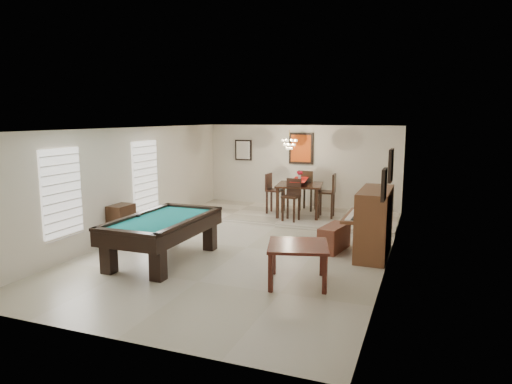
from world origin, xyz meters
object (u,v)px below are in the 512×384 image
Objects in this scene: flower_vase at (300,175)px; square_table at (298,264)px; dining_chair_east at (326,196)px; piano_bench at (334,238)px; dining_chair_north at (308,190)px; dining_chair_south at (291,200)px; dining_chair_west at (275,193)px; upright_piano at (366,222)px; apothecary_chest at (122,224)px; pool_table at (163,240)px; dining_table at (299,198)px; chandelier at (289,140)px.

square_table is at bearing -74.82° from flower_vase.
piano_bench is at bearing 12.04° from dining_chair_east.
dining_chair_north is (0.04, 0.78, -0.54)m from flower_vase.
flower_vase is 0.95m from dining_chair_north.
dining_chair_west is (-0.71, 0.76, 0.01)m from dining_chair_south.
square_table is 0.91× the size of dining_chair_south.
upright_piano is 5.41m from apothecary_chest.
dining_chair_east is at bearing 63.46° from pool_table.
piano_bench is at bearing 120.34° from dining_chair_north.
dining_table is at bearing 128.92° from upright_piano.
piano_bench is 0.87× the size of dining_chair_west.
chandelier is at bearing 69.41° from dining_chair_north.
square_table is at bearing 109.82° from dining_chair_north.
apothecary_chest is 4.36m from dining_chair_south.
dining_chair_west is (-2.92, 2.73, -0.01)m from upright_piano.
upright_piano reaches higher than square_table.
dining_chair_east is at bearing 117.67° from upright_piano.
square_table is 4.34m from dining_chair_south.
chandelier is (-2.51, 2.77, 1.51)m from upright_piano.
piano_bench is at bearing -136.38° from dining_chair_west.
piano_bench is at bearing 84.93° from square_table.
piano_bench is 3.80m from chandelier.
chandelier is (-0.33, 0.07, 1.58)m from dining_table.
pool_table is 5.10m from chandelier.
pool_table is at bearing -25.62° from apothecary_chest.
piano_bench is 3.05m from dining_table.
piano_bench is 0.82× the size of dining_table.
chandelier is (-1.09, 0.06, 1.48)m from dining_chair_east.
pool_table is at bearing -108.83° from dining_table.
dining_chair_east is at bearing -2.96° from chandelier.
dining_chair_south is (-0.03, -0.73, -0.58)m from flower_vase.
piano_bench is at bearing -43.95° from dining_chair_south.
flower_vase is at bearing 0.00° from dining_table.
piano_bench is at bearing -60.18° from dining_table.
pool_table is 2.88m from square_table.
square_table is 4.55m from apothecary_chest.
chandelier reaches higher than pool_table.
square_table is at bearing -74.82° from dining_table.
flower_vase is at bearing -92.57° from dining_chair_east.
dining_chair_west is at bearing 140.06° from dining_chair_south.
dining_chair_west is (2.37, 3.83, 0.24)m from apothecary_chest.
square_table is at bearing -95.07° from piano_bench.
dining_chair_north is at bearing 121.59° from upright_piano.
chandelier reaches higher than dining_chair_east.
pool_table is 4.81m from dining_table.
pool_table is at bearing -104.75° from chandelier.
flower_vase is (1.55, 4.55, 0.83)m from pool_table.
dining_chair_north is (3.15, 4.58, 0.27)m from apothecary_chest.
chandelier is (-0.37, -0.71, 1.49)m from dining_chair_north.
dining_chair_east reaches higher than pool_table.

